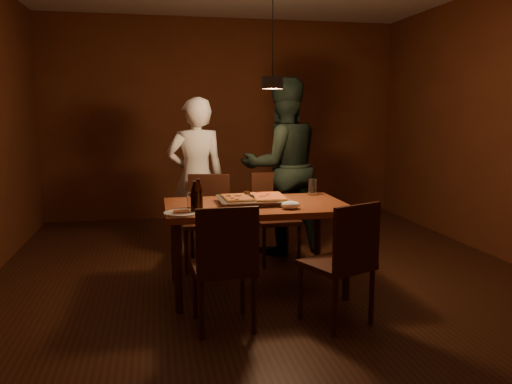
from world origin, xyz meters
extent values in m
plane|color=#371A0F|center=(0.00, 0.00, 0.00)|extent=(6.00, 6.00, 0.00)
plane|color=#5B2914|center=(0.00, 3.00, 1.40)|extent=(5.00, 0.00, 5.00)
cube|color=brown|center=(-0.17, -0.13, 0.72)|extent=(1.50, 0.90, 0.05)
cylinder|color=#38190F|center=(-0.84, -0.50, 0.35)|extent=(0.06, 0.06, 0.70)
cylinder|color=#38190F|center=(0.50, -0.50, 0.35)|extent=(0.06, 0.06, 0.70)
cylinder|color=#38190F|center=(-0.84, 0.24, 0.35)|extent=(0.06, 0.06, 0.70)
cylinder|color=#38190F|center=(0.50, 0.24, 0.35)|extent=(0.06, 0.06, 0.70)
cube|color=#38190F|center=(-0.51, 0.60, 0.43)|extent=(0.50, 0.50, 0.04)
cube|color=#38190F|center=(-0.46, 0.79, 0.67)|extent=(0.42, 0.12, 0.45)
cube|color=#38190F|center=(0.19, 0.62, 0.43)|extent=(0.45, 0.45, 0.04)
cube|color=#38190F|center=(0.18, 0.81, 0.67)|extent=(0.42, 0.06, 0.45)
cube|color=#38190F|center=(-0.54, -0.80, 0.43)|extent=(0.44, 0.44, 0.04)
cube|color=#38190F|center=(-0.53, -0.99, 0.67)|extent=(0.42, 0.05, 0.45)
cube|color=#38190F|center=(0.27, -0.89, 0.43)|extent=(0.55, 0.55, 0.04)
cube|color=#38190F|center=(0.35, -1.06, 0.67)|extent=(0.40, 0.19, 0.45)
cube|color=silver|center=(-0.20, -0.11, 0.77)|extent=(0.58, 0.48, 0.05)
cube|color=maroon|center=(-0.32, -0.11, 0.81)|extent=(0.24, 0.37, 0.02)
cube|color=gold|center=(-0.05, -0.11, 0.81)|extent=(0.28, 0.43, 0.02)
cylinder|color=black|center=(-0.70, -0.43, 0.83)|extent=(0.07, 0.07, 0.16)
cone|color=black|center=(-0.70, -0.43, 0.95)|extent=(0.07, 0.07, 0.09)
cylinder|color=black|center=(-0.66, -0.36, 0.83)|extent=(0.07, 0.07, 0.16)
cone|color=black|center=(-0.66, -0.36, 0.96)|extent=(0.07, 0.07, 0.09)
cylinder|color=silver|center=(-0.70, -0.19, 0.81)|extent=(0.08, 0.08, 0.12)
cylinder|color=silver|center=(0.43, 0.20, 0.83)|extent=(0.07, 0.07, 0.15)
cylinder|color=white|center=(-0.80, -0.44, 0.76)|extent=(0.27, 0.27, 0.02)
cube|color=gold|center=(-0.80, -0.44, 0.77)|extent=(0.12, 0.10, 0.01)
ellipsoid|color=white|center=(0.06, -0.40, 0.78)|extent=(0.15, 0.12, 0.06)
imported|color=white|center=(-0.57, 1.02, 0.83)|extent=(0.65, 0.47, 1.66)
imported|color=black|center=(0.34, 0.99, 0.93)|extent=(1.00, 0.84, 1.86)
cylinder|color=black|center=(0.00, 0.00, 1.75)|extent=(0.18, 0.18, 0.10)
cylinder|color=black|center=(0.00, 0.00, 2.30)|extent=(0.01, 0.01, 1.00)
camera|label=1|loc=(-0.97, -4.14, 1.51)|focal=35.00mm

